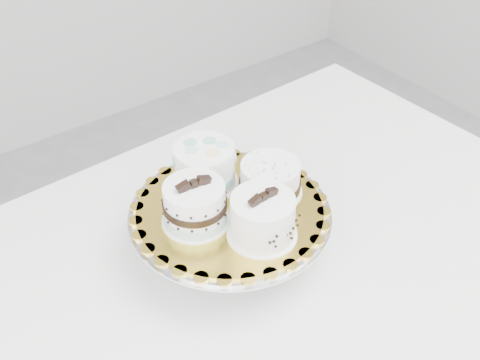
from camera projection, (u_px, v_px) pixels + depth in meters
table at (258, 279)px, 1.12m from camera, size 1.25×0.86×0.75m
cake_stand at (230, 223)px, 1.03m from camera, size 0.34×0.34×0.09m
cake_board at (230, 209)px, 1.01m from camera, size 0.37×0.37×0.00m
cake_swirl at (263, 218)px, 0.94m from camera, size 0.11×0.11×0.09m
cake_banded at (195, 206)px, 0.97m from camera, size 0.11×0.11×0.09m
cake_dots at (205, 165)px, 1.04m from camera, size 0.13×0.13×0.08m
cake_ribbon at (270, 179)px, 1.03m from camera, size 0.12×0.12×0.06m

